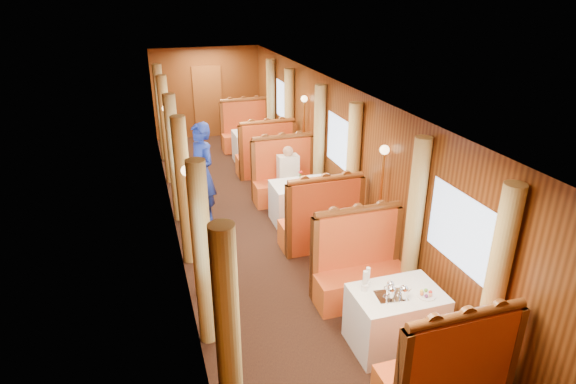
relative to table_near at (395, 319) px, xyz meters
name	(u,v)px	position (x,y,z in m)	size (l,w,h in m)	color
floor	(262,226)	(-0.75, 3.50, -0.38)	(3.00, 12.00, 0.01)	black
ceiling	(258,89)	(-0.75, 3.50, 2.12)	(3.00, 12.00, 0.01)	silver
wall_far	(207,93)	(-0.75, 9.50, 0.88)	(3.00, 2.50, 0.01)	brown
wall_left	(171,171)	(-2.25, 3.50, 0.88)	(12.00, 2.50, 0.01)	brown
wall_right	(341,153)	(0.75, 3.50, 0.88)	(12.00, 2.50, 0.01)	brown
doorway_far	(208,102)	(-0.75, 9.47, 0.62)	(0.80, 0.04, 2.00)	brown
table_near	(395,319)	(0.00, 0.00, 0.00)	(1.05, 0.72, 0.75)	white
banquette_near_fwd	(445,376)	(0.00, -1.01, 0.05)	(1.30, 0.55, 1.34)	red
banquette_near_aft	(359,271)	(0.00, 1.01, 0.05)	(1.30, 0.55, 1.34)	red
table_mid	(301,203)	(0.00, 3.50, 0.00)	(1.05, 0.72, 0.75)	white
banquette_mid_fwd	(321,224)	(0.00, 2.49, 0.05)	(1.30, 0.55, 1.34)	red
banquette_mid_aft	(285,180)	(0.00, 4.51, 0.05)	(1.30, 0.55, 1.34)	red
table_far	(255,146)	(0.00, 7.00, 0.00)	(1.05, 0.72, 0.75)	white
banquette_far_fwd	(266,157)	(0.00, 5.99, 0.05)	(1.30, 0.55, 1.34)	red
banquette_far_aft	(246,133)	(0.00, 8.01, 0.05)	(1.30, 0.55, 1.34)	red
tea_tray	(391,296)	(-0.12, -0.04, 0.38)	(0.34, 0.26, 0.01)	silver
teapot_left	(391,294)	(-0.15, -0.09, 0.44)	(0.16, 0.12, 0.13)	silver
teapot_right	(404,294)	(-0.01, -0.13, 0.44)	(0.17, 0.12, 0.13)	silver
teapot_back	(390,288)	(-0.09, 0.03, 0.43)	(0.14, 0.11, 0.12)	silver
fruit_plate	(426,294)	(0.28, -0.15, 0.39)	(0.23, 0.23, 0.05)	white
cup_inboard	(365,283)	(-0.36, 0.16, 0.48)	(0.08, 0.08, 0.26)	white
cup_outboard	(367,279)	(-0.30, 0.21, 0.48)	(0.08, 0.08, 0.26)	white
rose_vase_mid	(300,175)	(-0.02, 3.49, 0.55)	(0.06, 0.06, 0.36)	silver
rose_vase_far	(254,124)	(0.00, 7.03, 0.55)	(0.06, 0.06, 0.36)	silver
window_left_near	(201,273)	(-2.24, 0.00, 1.07)	(1.20, 0.90, 0.01)	#92ADD2
curtain_left_near_a	(228,345)	(-2.13, -0.78, 0.80)	(0.22, 0.22, 2.35)	tan
curtain_left_near_b	(203,256)	(-2.13, 0.78, 0.80)	(0.22, 0.22, 2.35)	tan
window_right_near	(460,231)	(0.74, 0.00, 1.07)	(1.20, 0.90, 0.01)	#92ADD2
curtain_right_near_a	(495,290)	(0.63, -0.78, 0.80)	(0.22, 0.22, 2.35)	tan
curtain_right_near_b	(414,224)	(0.63, 0.78, 0.80)	(0.22, 0.22, 2.35)	tan
window_left_mid	(171,159)	(-2.24, 3.50, 1.07)	(1.20, 0.90, 0.01)	#92ADD2
curtain_left_mid_a	(184,192)	(-2.13, 2.72, 0.80)	(0.22, 0.22, 2.35)	tan
curtain_left_mid_b	(175,159)	(-2.13, 4.28, 0.80)	(0.22, 0.22, 2.35)	tan
window_right_mid	(340,143)	(0.74, 3.50, 1.07)	(1.20, 0.90, 0.01)	#92ADD2
curtain_right_mid_a	(352,173)	(0.63, 2.72, 0.80)	(0.22, 0.22, 2.35)	tan
curtain_right_mid_b	(319,145)	(0.63, 4.28, 0.80)	(0.22, 0.22, 2.35)	tan
window_left_far	(158,110)	(-2.24, 7.00, 1.07)	(1.20, 0.90, 0.01)	#92ADD2
curtain_left_far_a	(166,131)	(-2.13, 6.22, 0.80)	(0.22, 0.22, 2.35)	tan
curtain_left_far_b	(162,113)	(-2.13, 7.78, 0.80)	(0.22, 0.22, 2.35)	tan
window_right_far	(284,101)	(0.74, 7.00, 1.07)	(1.20, 0.90, 0.01)	#92ADD2
curtain_right_far_a	(289,121)	(0.63, 6.22, 0.80)	(0.22, 0.22, 2.35)	tan
curtain_right_far_b	(271,106)	(0.63, 7.78, 0.80)	(0.22, 0.22, 2.35)	tan
sconce_left_fore	(189,206)	(-2.15, 1.75, 1.01)	(0.14, 0.14, 1.95)	#BF8C3F
sconce_right_fore	(382,182)	(0.65, 1.75, 1.01)	(0.14, 0.14, 1.95)	#BF8C3F
sconce_left_aft	(168,133)	(-2.15, 5.25, 1.01)	(0.14, 0.14, 1.95)	#BF8C3F
sconce_right_aft	(304,122)	(0.65, 5.25, 1.01)	(0.14, 0.14, 1.95)	#BF8C3F
steward	(202,173)	(-1.69, 4.10, 0.55)	(0.68, 0.44, 1.86)	navy
passenger	(288,170)	(0.00, 4.27, 0.37)	(0.40, 0.44, 0.76)	beige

